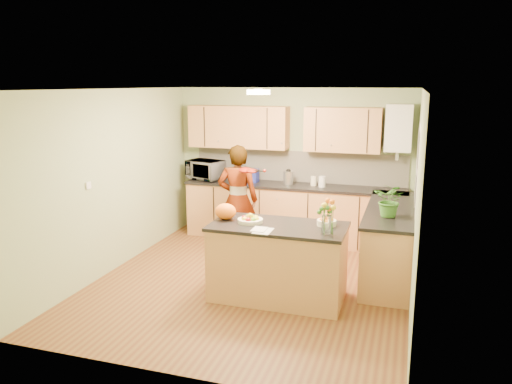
% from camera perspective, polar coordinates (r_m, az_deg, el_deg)
% --- Properties ---
extents(floor, '(4.50, 4.50, 0.00)m').
position_cam_1_polar(floor, '(6.70, -0.51, -10.25)').
color(floor, brown).
rests_on(floor, ground).
extents(ceiling, '(4.00, 4.50, 0.02)m').
position_cam_1_polar(ceiling, '(6.18, -0.55, 11.68)').
color(ceiling, white).
rests_on(ceiling, wall_back).
extents(wall_back, '(4.00, 0.02, 2.50)m').
position_cam_1_polar(wall_back, '(8.46, 4.18, 3.31)').
color(wall_back, '#9AAA79').
rests_on(wall_back, floor).
extents(wall_front, '(4.00, 0.02, 2.50)m').
position_cam_1_polar(wall_front, '(4.31, -9.83, -5.71)').
color(wall_front, '#9AAA79').
rests_on(wall_front, floor).
extents(wall_left, '(0.02, 4.50, 2.50)m').
position_cam_1_polar(wall_left, '(7.18, -15.90, 1.26)').
color(wall_left, '#9AAA79').
rests_on(wall_left, floor).
extents(wall_right, '(0.02, 4.50, 2.50)m').
position_cam_1_polar(wall_right, '(6.03, 17.87, -0.93)').
color(wall_right, '#9AAA79').
rests_on(wall_right, floor).
extents(back_counter, '(3.64, 0.62, 0.94)m').
position_cam_1_polar(back_counter, '(8.31, 4.29, -2.35)').
color(back_counter, '#BA784A').
rests_on(back_counter, floor).
extents(right_counter, '(0.62, 2.24, 0.94)m').
position_cam_1_polar(right_counter, '(7.05, 15.00, -5.42)').
color(right_counter, '#BA784A').
rests_on(right_counter, floor).
extents(splashback, '(3.60, 0.02, 0.52)m').
position_cam_1_polar(splashback, '(8.43, 4.81, 2.93)').
color(splashback, beige).
rests_on(splashback, back_counter).
extents(upper_cabinets, '(3.20, 0.34, 0.70)m').
position_cam_1_polar(upper_cabinets, '(8.26, 2.77, 7.31)').
color(upper_cabinets, '#BA784A').
rests_on(upper_cabinets, wall_back).
extents(boiler, '(0.40, 0.30, 0.86)m').
position_cam_1_polar(boiler, '(8.00, 16.00, 7.03)').
color(boiler, white).
rests_on(boiler, wall_back).
extents(window_right, '(0.01, 1.30, 1.05)m').
position_cam_1_polar(window_right, '(6.56, 17.97, 2.78)').
color(window_right, white).
rests_on(window_right, wall_right).
extents(light_switch, '(0.02, 0.09, 0.09)m').
position_cam_1_polar(light_switch, '(6.68, -18.61, 0.72)').
color(light_switch, white).
rests_on(light_switch, wall_left).
extents(ceiling_lamp, '(0.30, 0.30, 0.07)m').
position_cam_1_polar(ceiling_lamp, '(6.47, 0.28, 11.36)').
color(ceiling_lamp, '#FFEABF').
rests_on(ceiling_lamp, ceiling).
extents(peninsula_island, '(1.61, 0.83, 0.93)m').
position_cam_1_polar(peninsula_island, '(6.08, 2.52, -7.96)').
color(peninsula_island, '#BA784A').
rests_on(peninsula_island, floor).
extents(fruit_dish, '(0.31, 0.31, 0.11)m').
position_cam_1_polar(fruit_dish, '(6.02, -0.66, -3.10)').
color(fruit_dish, beige).
rests_on(fruit_dish, peninsula_island).
extents(orange_bowl, '(0.23, 0.23, 0.13)m').
position_cam_1_polar(orange_bowl, '(5.95, 8.07, -3.28)').
color(orange_bowl, beige).
rests_on(orange_bowl, peninsula_island).
extents(flower_vase, '(0.25, 0.25, 0.46)m').
position_cam_1_polar(flower_vase, '(5.57, 8.09, -1.72)').
color(flower_vase, silver).
rests_on(flower_vase, peninsula_island).
extents(orange_bag, '(0.28, 0.25, 0.20)m').
position_cam_1_polar(orange_bag, '(6.16, -3.50, -2.23)').
color(orange_bag, orange).
rests_on(orange_bag, peninsula_island).
extents(papers, '(0.20, 0.27, 0.01)m').
position_cam_1_polar(papers, '(5.68, 0.80, -4.44)').
color(papers, silver).
rests_on(papers, peninsula_island).
extents(violinist, '(0.68, 0.51, 1.68)m').
position_cam_1_polar(violinist, '(7.57, -2.09, -0.90)').
color(violinist, '#EDB191').
rests_on(violinist, floor).
extents(violin, '(0.64, 0.56, 0.16)m').
position_cam_1_polar(violin, '(7.20, -1.20, 2.52)').
color(violin, '#580C05').
rests_on(violin, violinist).
extents(microwave, '(0.68, 0.55, 0.33)m').
position_cam_1_polar(microwave, '(8.68, -5.84, 2.55)').
color(microwave, white).
rests_on(microwave, back_counter).
extents(blue_box, '(0.28, 0.20, 0.22)m').
position_cam_1_polar(blue_box, '(8.41, -0.70, 1.91)').
color(blue_box, navy).
rests_on(blue_box, back_counter).
extents(kettle, '(0.16, 0.16, 0.30)m').
position_cam_1_polar(kettle, '(8.20, 3.72, 1.71)').
color(kettle, silver).
rests_on(kettle, back_counter).
extents(jar_cream, '(0.13, 0.13, 0.15)m').
position_cam_1_polar(jar_cream, '(8.16, 6.60, 1.27)').
color(jar_cream, beige).
rests_on(jar_cream, back_counter).
extents(jar_white, '(0.13, 0.13, 0.17)m').
position_cam_1_polar(jar_white, '(8.06, 7.57, 1.18)').
color(jar_white, white).
rests_on(jar_white, back_counter).
extents(potted_plant, '(0.48, 0.45, 0.43)m').
position_cam_1_polar(potted_plant, '(6.39, 15.13, -0.91)').
color(potted_plant, '#397326').
rests_on(potted_plant, right_counter).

